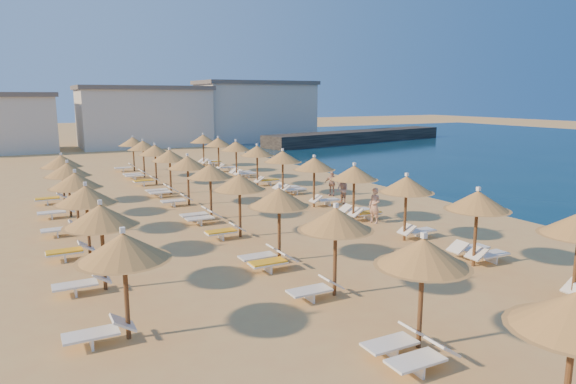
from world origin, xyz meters
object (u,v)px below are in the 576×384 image
parasol_row_west (210,172)px  beachgoer_b (342,190)px  jetty (359,136)px  parasol_row_east (314,165)px  beachgoer_c (332,183)px  beachgoer_a (375,206)px

parasol_row_west → beachgoer_b: 8.09m
jetty → parasol_row_east: (-26.24, -32.62, 1.64)m
beachgoer_c → beachgoer_b: beachgoer_b is taller
beachgoer_c → beachgoer_b: bearing=-54.2°
parasol_row_east → beachgoer_a: 4.84m
beachgoer_c → beachgoer_b: 2.39m
jetty → beachgoer_c: 38.37m
beachgoer_c → parasol_row_east: bearing=-85.0°
parasol_row_west → beachgoer_a: parasol_row_west is taller
parasol_row_west → beachgoer_b: parasol_row_west is taller
jetty → beachgoer_b: bearing=-139.0°
jetty → beachgoer_c: (-23.58, -30.27, 0.02)m
parasol_row_east → beachgoer_c: size_ratio=26.21×
parasol_row_west → beachgoer_c: size_ratio=26.21×
parasol_row_east → parasol_row_west: bearing=180.0°
beachgoer_a → beachgoer_b: (1.20, 4.60, -0.08)m
jetty → beachgoer_a: (-25.51, -37.16, 0.12)m
jetty → parasol_row_east: parasol_row_east is taller
beachgoer_c → parasol_row_west: bearing=-111.3°
beachgoer_c → beachgoer_b: (-0.73, -2.28, 0.02)m
jetty → beachgoer_a: beachgoer_a is taller
parasol_row_east → parasol_row_west: size_ratio=1.00×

